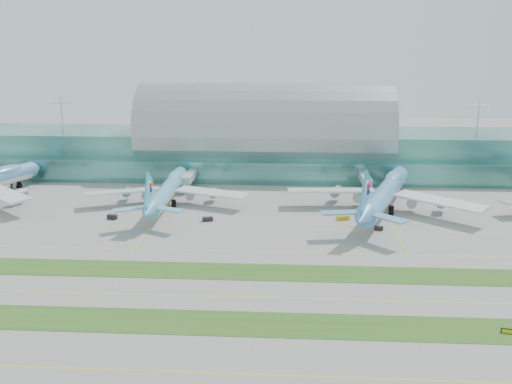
# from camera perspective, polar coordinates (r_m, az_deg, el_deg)

# --- Properties ---
(ground) EXTENTS (700.00, 700.00, 0.00)m
(ground) POSITION_cam_1_polar(r_m,az_deg,el_deg) (155.90, -1.24, -8.27)
(ground) COLOR gray
(ground) RESTS_ON ground
(terminal) EXTENTS (340.00, 69.10, 36.00)m
(terminal) POSITION_cam_1_polar(r_m,az_deg,el_deg) (276.20, 0.93, 4.87)
(terminal) COLOR #3D7A75
(terminal) RESTS_ON ground
(grass_strip_near) EXTENTS (420.00, 12.00, 0.08)m
(grass_strip_near) POSITION_cam_1_polar(r_m,az_deg,el_deg) (130.62, -2.26, -13.00)
(grass_strip_near) COLOR #2D591E
(grass_strip_near) RESTS_ON ground
(grass_strip_far) EXTENTS (420.00, 12.00, 0.08)m
(grass_strip_far) POSITION_cam_1_polar(r_m,az_deg,el_deg) (157.73, -1.18, -7.98)
(grass_strip_far) COLOR #2D591E
(grass_strip_far) RESTS_ON ground
(taxiline_a) EXTENTS (420.00, 0.35, 0.01)m
(taxiline_a) POSITION_cam_1_polar(r_m,az_deg,el_deg) (113.37, -3.31, -17.66)
(taxiline_a) COLOR yellow
(taxiline_a) RESTS_ON ground
(taxiline_b) EXTENTS (420.00, 0.35, 0.01)m
(taxiline_b) POSITION_cam_1_polar(r_m,az_deg,el_deg) (143.14, -1.70, -10.43)
(taxiline_b) COLOR yellow
(taxiline_b) RESTS_ON ground
(taxiline_c) EXTENTS (420.00, 0.35, 0.01)m
(taxiline_c) POSITION_cam_1_polar(r_m,az_deg,el_deg) (172.59, -0.75, -5.97)
(taxiline_c) COLOR yellow
(taxiline_c) RESTS_ON ground
(taxiline_d) EXTENTS (420.00, 0.35, 0.01)m
(taxiline_d) POSITION_cam_1_polar(r_m,az_deg,el_deg) (193.31, -0.27, -3.69)
(taxiline_d) COLOR yellow
(taxiline_d) RESTS_ON ground
(airliner_b) EXTENTS (64.00, 72.54, 19.99)m
(airliner_b) POSITION_cam_1_polar(r_m,az_deg,el_deg) (223.99, -8.80, 0.32)
(airliner_b) COLOR #61B4D5
(airliner_b) RESTS_ON ground
(airliner_c) EXTENTS (69.89, 81.28, 23.10)m
(airliner_c) POSITION_cam_1_polar(r_m,az_deg,el_deg) (218.17, 12.79, 0.01)
(airliner_c) COLOR #619DD5
(airliner_c) RESTS_ON ground
(gse_c) EXTENTS (3.65, 2.19, 1.68)m
(gse_c) POSITION_cam_1_polar(r_m,az_deg,el_deg) (209.86, -14.19, -2.43)
(gse_c) COLOR black
(gse_c) RESTS_ON ground
(gse_d) EXTENTS (4.00, 2.59, 1.46)m
(gse_d) POSITION_cam_1_polar(r_m,az_deg,el_deg) (202.17, -4.86, -2.71)
(gse_d) COLOR black
(gse_d) RESTS_ON ground
(gse_e) EXTENTS (4.68, 3.38, 1.45)m
(gse_e) POSITION_cam_1_polar(r_m,az_deg,el_deg) (205.42, 8.70, -2.55)
(gse_e) COLOR #D39C0C
(gse_e) RESTS_ON ground
(gse_f) EXTENTS (3.17, 2.37, 1.39)m
(gse_f) POSITION_cam_1_polar(r_m,az_deg,el_deg) (196.10, 12.18, -3.55)
(gse_f) COLOR black
(gse_f) RESTS_ON ground
(taxiway_sign_east) EXTENTS (2.64, 0.93, 1.12)m
(taxiway_sign_east) POSITION_cam_1_polar(r_m,az_deg,el_deg) (137.48, 23.84, -12.60)
(taxiway_sign_east) COLOR black
(taxiway_sign_east) RESTS_ON ground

